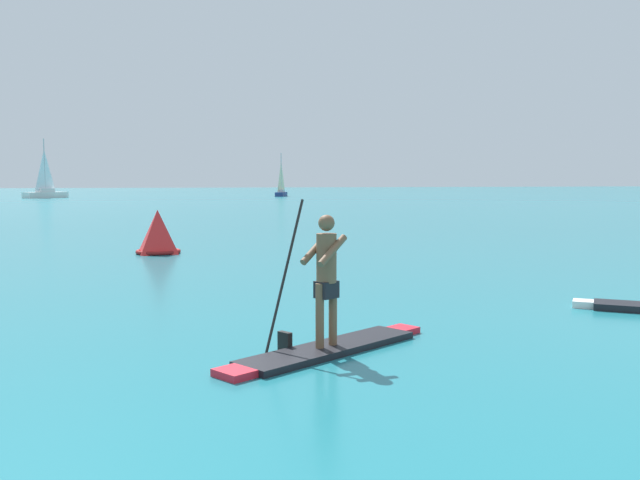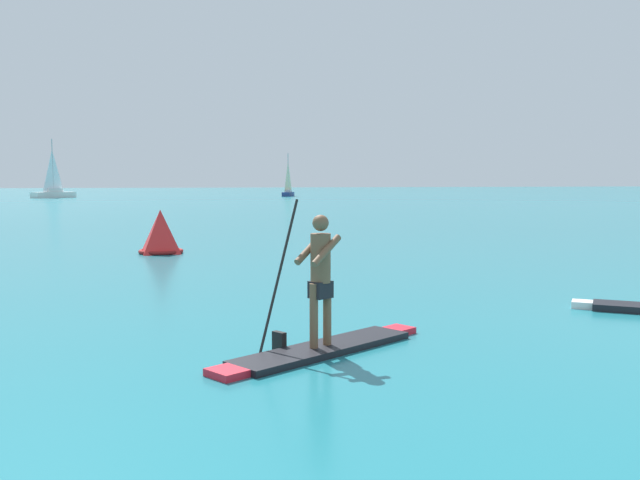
# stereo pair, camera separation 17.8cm
# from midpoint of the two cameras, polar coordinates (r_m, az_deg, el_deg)

# --- Properties ---
(paddleboarder_near_left) EXTENTS (3.25, 2.04, 2.04)m
(paddleboarder_near_left) POSITION_cam_midpoint_polar(r_m,az_deg,el_deg) (8.86, -0.04, -6.86)
(paddleboarder_near_left) COLOR black
(paddleboarder_near_left) RESTS_ON ground
(race_marker_buoy) EXTENTS (1.59, 1.59, 1.34)m
(race_marker_buoy) POSITION_cam_midpoint_polar(r_m,az_deg,el_deg) (21.45, -13.63, 0.50)
(race_marker_buoy) COLOR red
(race_marker_buoy) RESTS_ON ground
(sailboat_left_horizon) EXTENTS (5.52, 4.98, 7.69)m
(sailboat_left_horizon) POSITION_cam_midpoint_polar(r_m,az_deg,el_deg) (96.05, -22.03, 3.79)
(sailboat_left_horizon) COLOR white
(sailboat_left_horizon) RESTS_ON ground
(sailboat_right_horizon) EXTENTS (2.86, 4.85, 6.19)m
(sailboat_right_horizon) POSITION_cam_midpoint_polar(r_m,az_deg,el_deg) (99.00, -3.31, 4.16)
(sailboat_right_horizon) COLOR navy
(sailboat_right_horizon) RESTS_ON ground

